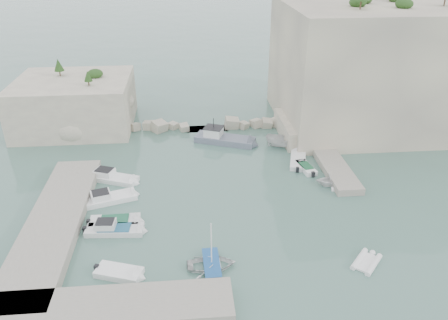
{
  "coord_description": "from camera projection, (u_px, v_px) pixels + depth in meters",
  "views": [
    {
      "loc": [
        -3.86,
        -36.8,
        25.16
      ],
      "look_at": [
        0.0,
        6.0,
        3.0
      ],
      "focal_mm": 35.0,
      "sensor_mm": 36.0,
      "label": 1
    }
  ],
  "objects": [
    {
      "name": "ground",
      "position": [
        229.0,
        213.0,
        44.42
      ],
      "size": [
        400.0,
        400.0,
        0.0
      ],
      "primitive_type": "plane",
      "color": "#496E63",
      "rests_on": "ground"
    },
    {
      "name": "cliff_east",
      "position": [
        372.0,
        66.0,
        62.71
      ],
      "size": [
        26.0,
        22.0,
        17.0
      ],
      "primitive_type": "cube",
      "color": "beige",
      "rests_on": "ground"
    },
    {
      "name": "cliff_terrace",
      "position": [
        309.0,
        128.0,
        60.81
      ],
      "size": [
        8.0,
        10.0,
        2.5
      ],
      "primitive_type": "cube",
      "color": "beige",
      "rests_on": "ground"
    },
    {
      "name": "outcrop_west",
      "position": [
        75.0,
        103.0,
        63.35
      ],
      "size": [
        16.0,
        14.0,
        7.0
      ],
      "primitive_type": "cube",
      "color": "beige",
      "rests_on": "ground"
    },
    {
      "name": "quay_west",
      "position": [
        55.0,
        223.0,
        41.92
      ],
      "size": [
        5.0,
        24.0,
        1.1
      ],
      "primitive_type": "cube",
      "color": "#9E9689",
      "rests_on": "ground"
    },
    {
      "name": "quay_south",
      "position": [
        112.0,
        309.0,
        32.3
      ],
      "size": [
        18.0,
        4.0,
        1.1
      ],
      "primitive_type": "cube",
      "color": "#9E9689",
      "rests_on": "ground"
    },
    {
      "name": "ledge_east",
      "position": [
        329.0,
        159.0,
        54.16
      ],
      "size": [
        3.0,
        16.0,
        0.8
      ],
      "primitive_type": "cube",
      "color": "#9E9689",
      "rests_on": "ground"
    },
    {
      "name": "breakwater",
      "position": [
        207.0,
        124.0,
        63.49
      ],
      "size": [
        28.0,
        3.0,
        1.4
      ],
      "primitive_type": "cube",
      "color": "beige",
      "rests_on": "ground"
    },
    {
      "name": "motorboat_a",
      "position": [
        112.0,
        180.0,
        50.37
      ],
      "size": [
        6.92,
        4.33,
        1.4
      ],
      "primitive_type": null,
      "rotation": [
        0.0,
        0.0,
        -0.38
      ],
      "color": "white",
      "rests_on": "ground"
    },
    {
      "name": "motorboat_b",
      "position": [
        110.0,
        201.0,
        46.45
      ],
      "size": [
        6.48,
        3.76,
        1.4
      ],
      "primitive_type": null,
      "rotation": [
        0.0,
        0.0,
        0.3
      ],
      "color": "white",
      "rests_on": "ground"
    },
    {
      "name": "motorboat_c",
      "position": [
        115.0,
        224.0,
        42.73
      ],
      "size": [
        5.33,
        1.98,
        0.7
      ],
      "primitive_type": null,
      "rotation": [
        0.0,
        0.0,
        0.01
      ],
      "color": "silver",
      "rests_on": "ground"
    },
    {
      "name": "motorboat_d",
      "position": [
        115.0,
        232.0,
        41.51
      ],
      "size": [
        6.07,
        2.21,
        1.4
      ],
      "primitive_type": null,
      "rotation": [
        0.0,
        0.0,
        -0.07
      ],
      "color": "silver",
      "rests_on": "ground"
    },
    {
      "name": "motorboat_e",
      "position": [
        119.0,
        275.0,
        36.3
      ],
      "size": [
        4.58,
        3.01,
        0.7
      ],
      "primitive_type": null,
      "rotation": [
        0.0,
        0.0,
        -0.33
      ],
      "color": "white",
      "rests_on": "ground"
    },
    {
      "name": "rowboat",
      "position": [
        212.0,
        267.0,
        37.19
      ],
      "size": [
        4.26,
        3.1,
        0.86
      ],
      "primitive_type": "imported",
      "rotation": [
        0.0,
        0.0,
        1.6
      ],
      "color": "silver",
      "rests_on": "ground"
    },
    {
      "name": "inflatable_dinghy",
      "position": [
        366.0,
        264.0,
        37.57
      ],
      "size": [
        3.41,
        3.55,
        0.44
      ],
      "primitive_type": null,
      "rotation": [
        0.0,
        0.0,
        0.84
      ],
      "color": "white",
      "rests_on": "ground"
    },
    {
      "name": "tender_east_a",
      "position": [
        329.0,
        186.0,
        49.29
      ],
      "size": [
        3.46,
        3.08,
        1.66
      ],
      "primitive_type": "imported",
      "rotation": [
        0.0,
        0.0,
        1.45
      ],
      "color": "white",
      "rests_on": "ground"
    },
    {
      "name": "tender_east_b",
      "position": [
        306.0,
        170.0,
        52.61
      ],
      "size": [
        2.06,
        4.06,
        0.7
      ],
      "primitive_type": null,
      "rotation": [
        0.0,
        0.0,
        1.77
      ],
      "color": "white",
      "rests_on": "ground"
    },
    {
      "name": "tender_east_c",
      "position": [
        298.0,
        162.0,
        54.4
      ],
      "size": [
        3.22,
        5.92,
        0.7
      ],
      "primitive_type": null,
      "rotation": [
        0.0,
        0.0,
        1.31
      ],
      "color": "silver",
      "rests_on": "ground"
    },
    {
      "name": "tender_east_d",
      "position": [
        284.0,
        147.0,
        58.21
      ],
      "size": [
        5.45,
        3.33,
        1.97
      ],
      "primitive_type": "imported",
      "rotation": [
        0.0,
        0.0,
        1.28
      ],
      "color": "silver",
      "rests_on": "ground"
    },
    {
      "name": "work_boat",
      "position": [
        225.0,
        142.0,
        59.54
      ],
      "size": [
        9.22,
        5.75,
        2.2
      ],
      "primitive_type": null,
      "rotation": [
        0.0,
        0.0,
        -0.38
      ],
      "color": "slate",
      "rests_on": "ground"
    },
    {
      "name": "rowboat_mast",
      "position": [
        211.0,
        243.0,
        36.03
      ],
      "size": [
        0.1,
        0.1,
        4.2
      ],
      "primitive_type": "cylinder",
      "color": "white",
      "rests_on": "rowboat"
    }
  ]
}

